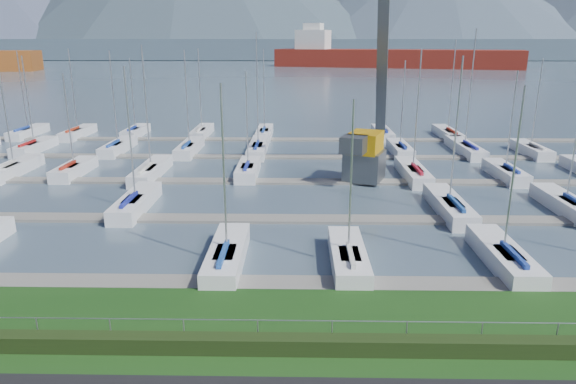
{
  "coord_description": "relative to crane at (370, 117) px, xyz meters",
  "views": [
    {
      "loc": [
        0.58,
        -18.23,
        12.04
      ],
      "look_at": [
        0.0,
        12.0,
        3.0
      ],
      "focal_mm": 32.0,
      "sensor_mm": 36.0,
      "label": 1
    }
  ],
  "objects": [
    {
      "name": "sailboat_fleet",
      "position": [
        -9.09,
        1.69,
        0.06
      ],
      "size": [
        75.01,
        49.2,
        13.67
      ],
      "color": "#A72E16",
      "rests_on": "water"
    },
    {
      "name": "fence",
      "position": [
        -7.0,
        -27.68,
        -4.13
      ],
      "size": [
        80.0,
        0.04,
        0.04
      ],
      "primitive_type": "cylinder",
      "rotation": [
        0.0,
        1.57,
        0.0
      ],
      "color": "#96989F",
      "rests_on": "grass"
    },
    {
      "name": "water",
      "position": [
        -7.0,
        232.32,
        -5.73
      ],
      "size": [
        800.0,
        540.0,
        0.2
      ],
      "primitive_type": "cube",
      "color": "#495B6B"
    },
    {
      "name": "crane",
      "position": [
        0.0,
        0.0,
        0.0
      ],
      "size": [
        5.94,
        13.49,
        22.35
      ],
      "rotation": [
        0.0,
        0.0,
        -0.38
      ],
      "color": "#54575B",
      "rests_on": "water"
    },
    {
      "name": "docks",
      "position": [
        -7.0,
        -1.68,
        -5.55
      ],
      "size": [
        90.0,
        41.6,
        0.25
      ],
      "color": "gray",
      "rests_on": "water"
    },
    {
      "name": "cargo_ship_mid",
      "position": [
        32.69,
        194.14,
        -1.86
      ],
      "size": [
        108.84,
        46.82,
        21.5
      ],
      "rotation": [
        0.0,
        0.0,
        -0.28
      ],
      "color": "maroon",
      "rests_on": "water"
    },
    {
      "name": "foothill",
      "position": [
        -7.0,
        302.32,
        0.67
      ],
      "size": [
        900.0,
        80.0,
        12.0
      ],
      "primitive_type": "cube",
      "color": "#485969",
      "rests_on": "water"
    },
    {
      "name": "hedge",
      "position": [
        -7.0,
        -28.08,
        -4.98
      ],
      "size": [
        80.0,
        0.7,
        0.7
      ],
      "primitive_type": "cube",
      "color": "black",
      "rests_on": "grass"
    }
  ]
}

